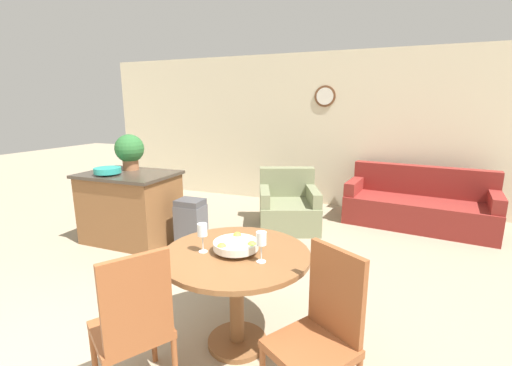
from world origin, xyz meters
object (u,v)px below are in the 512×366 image
(dining_chair_near_left, at_px, (134,322))
(trash_bin, at_px, (191,224))
(teal_bowl, at_px, (108,171))
(couch, at_px, (418,206))
(dining_table, at_px, (236,274))
(fruit_bowl, at_px, (236,245))
(wine_glass_right, at_px, (261,240))
(potted_plant, at_px, (130,150))
(wine_glass_left, at_px, (202,231))
(armchair, at_px, (288,208))
(kitchen_island, at_px, (131,207))
(dining_chair_near_right, at_px, (321,328))

(dining_chair_near_left, relative_size, trash_bin, 1.57)
(teal_bowl, distance_m, couch, 4.45)
(dining_table, height_order, trash_bin, dining_table)
(fruit_bowl, distance_m, wine_glass_right, 0.26)
(wine_glass_right, height_order, potted_plant, potted_plant)
(wine_glass_left, xyz_separation_m, trash_bin, (-1.08, 1.55, -0.59))
(teal_bowl, bearing_deg, couch, 30.79)
(fruit_bowl, bearing_deg, potted_plant, 145.26)
(fruit_bowl, bearing_deg, trash_bin, 131.66)
(teal_bowl, relative_size, armchair, 0.28)
(armchair, bearing_deg, dining_table, -103.37)
(teal_bowl, bearing_deg, kitchen_island, 55.21)
(dining_table, height_order, fruit_bowl, fruit_bowl)
(potted_plant, distance_m, couch, 4.29)
(dining_chair_near_left, height_order, dining_chair_near_right, same)
(dining_chair_near_left, height_order, couch, dining_chair_near_left)
(trash_bin, bearing_deg, potted_plant, 172.30)
(fruit_bowl, relative_size, trash_bin, 0.51)
(wine_glass_right, bearing_deg, armchair, 102.16)
(wine_glass_left, xyz_separation_m, wine_glass_right, (0.45, -0.00, 0.00))
(potted_plant, bearing_deg, dining_chair_near_left, -49.41)
(wine_glass_left, distance_m, couch, 3.96)
(dining_table, distance_m, teal_bowl, 2.65)
(dining_chair_near_right, xyz_separation_m, fruit_bowl, (-0.69, 0.35, 0.27))
(fruit_bowl, relative_size, wine_glass_right, 1.52)
(trash_bin, height_order, couch, couch)
(kitchen_island, bearing_deg, dining_table, -32.72)
(couch, distance_m, armchair, 1.98)
(dining_table, height_order, dining_chair_near_left, dining_chair_near_left)
(dining_table, bearing_deg, dining_chair_near_right, -26.80)
(trash_bin, bearing_deg, wine_glass_left, -55.10)
(dining_table, relative_size, armchair, 0.91)
(dining_table, xyz_separation_m, fruit_bowl, (0.00, 0.00, 0.23))
(dining_table, relative_size, dining_chair_near_right, 1.07)
(fruit_bowl, bearing_deg, kitchen_island, 147.30)
(dining_table, bearing_deg, kitchen_island, 147.28)
(dining_table, height_order, potted_plant, potted_plant)
(teal_bowl, bearing_deg, wine_glass_right, -26.70)
(dining_chair_near_left, bearing_deg, dining_table, 6.05)
(dining_table, bearing_deg, armchair, 97.93)
(potted_plant, bearing_deg, kitchen_island, -58.42)
(dining_chair_near_left, bearing_deg, armchair, 33.33)
(fruit_bowl, height_order, wine_glass_right, wine_glass_right)
(kitchen_island, distance_m, couch, 4.18)
(kitchen_island, bearing_deg, couch, 29.39)
(trash_bin, bearing_deg, wine_glass_right, -45.41)
(kitchen_island, bearing_deg, dining_chair_near_right, -31.37)
(dining_chair_near_left, height_order, wine_glass_left, dining_chair_near_left)
(wine_glass_left, bearing_deg, wine_glass_right, -0.15)
(wine_glass_left, bearing_deg, fruit_bowl, 19.80)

